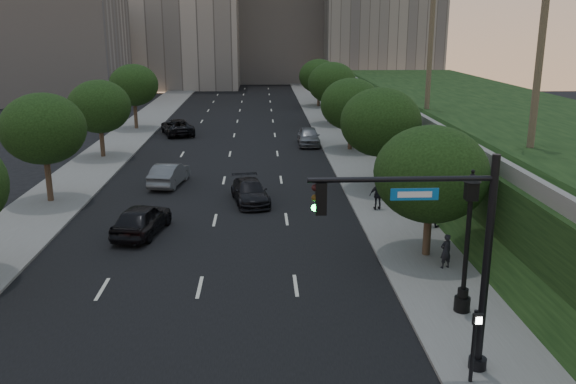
{
  "coord_description": "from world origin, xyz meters",
  "views": [
    {
      "loc": [
        2.61,
        -18.47,
        10.57
      ],
      "look_at": [
        3.76,
        6.77,
        3.6
      ],
      "focal_mm": 38.0,
      "sensor_mm": 36.0,
      "label": 1
    }
  ],
  "objects_px": {
    "traffic_signal_mast": "(451,264)",
    "pedestrian_c": "(378,195)",
    "pedestrian_b": "(432,210)",
    "sedan_far_right": "(309,136)",
    "sedan_mid_left": "(169,174)",
    "pedestrian_a": "(446,251)",
    "sedan_near_left": "(142,219)",
    "sedan_near_right": "(250,192)",
    "sedan_far_left": "(177,127)",
    "street_lamp": "(467,249)"
  },
  "relations": [
    {
      "from": "sedan_near_right",
      "to": "pedestrian_b",
      "type": "distance_m",
      "value": 11.12
    },
    {
      "from": "traffic_signal_mast",
      "to": "sedan_mid_left",
      "type": "xyz_separation_m",
      "value": [
        -11.85,
        23.71,
        -2.9
      ]
    },
    {
      "from": "sedan_far_right",
      "to": "pedestrian_c",
      "type": "relative_size",
      "value": 2.71
    },
    {
      "from": "street_lamp",
      "to": "sedan_far_left",
      "type": "height_order",
      "value": "street_lamp"
    },
    {
      "from": "sedan_far_left",
      "to": "pedestrian_b",
      "type": "distance_m",
      "value": 34.26
    },
    {
      "from": "traffic_signal_mast",
      "to": "sedan_far_left",
      "type": "relative_size",
      "value": 1.24
    },
    {
      "from": "traffic_signal_mast",
      "to": "pedestrian_a",
      "type": "height_order",
      "value": "traffic_signal_mast"
    },
    {
      "from": "pedestrian_b",
      "to": "pedestrian_c",
      "type": "relative_size",
      "value": 1.03
    },
    {
      "from": "sedan_near_left",
      "to": "sedan_far_right",
      "type": "bearing_deg",
      "value": -103.06
    },
    {
      "from": "sedan_mid_left",
      "to": "pedestrian_c",
      "type": "xyz_separation_m",
      "value": [
        13.0,
        -6.67,
        0.26
      ]
    },
    {
      "from": "street_lamp",
      "to": "sedan_near_right",
      "type": "xyz_separation_m",
      "value": [
        -8.18,
        15.31,
        -1.94
      ]
    },
    {
      "from": "sedan_mid_left",
      "to": "sedan_far_right",
      "type": "xyz_separation_m",
      "value": [
        10.55,
        13.74,
        0.04
      ]
    },
    {
      "from": "sedan_near_left",
      "to": "sedan_near_right",
      "type": "relative_size",
      "value": 1.01
    },
    {
      "from": "sedan_near_left",
      "to": "street_lamp",
      "type": "bearing_deg",
      "value": 155.44
    },
    {
      "from": "sedan_mid_left",
      "to": "pedestrian_a",
      "type": "relative_size",
      "value": 2.99
    },
    {
      "from": "pedestrian_b",
      "to": "pedestrian_c",
      "type": "distance_m",
      "value": 3.9
    },
    {
      "from": "pedestrian_c",
      "to": "pedestrian_a",
      "type": "bearing_deg",
      "value": 92.59
    },
    {
      "from": "sedan_far_right",
      "to": "pedestrian_c",
      "type": "distance_m",
      "value": 20.56
    },
    {
      "from": "sedan_near_right",
      "to": "sedan_far_right",
      "type": "relative_size",
      "value": 1.0
    },
    {
      "from": "sedan_far_left",
      "to": "pedestrian_c",
      "type": "height_order",
      "value": "pedestrian_c"
    },
    {
      "from": "sedan_near_left",
      "to": "pedestrian_b",
      "type": "distance_m",
      "value": 15.26
    },
    {
      "from": "sedan_near_left",
      "to": "sedan_near_right",
      "type": "bearing_deg",
      "value": -123.97
    },
    {
      "from": "traffic_signal_mast",
      "to": "sedan_near_left",
      "type": "xyz_separation_m",
      "value": [
        -11.83,
        13.67,
        -2.85
      ]
    },
    {
      "from": "street_lamp",
      "to": "sedan_mid_left",
      "type": "xyz_separation_m",
      "value": [
        -13.72,
        19.78,
        -1.86
      ]
    },
    {
      "from": "traffic_signal_mast",
      "to": "pedestrian_a",
      "type": "xyz_separation_m",
      "value": [
        2.47,
        8.11,
        -2.74
      ]
    },
    {
      "from": "street_lamp",
      "to": "sedan_far_right",
      "type": "xyz_separation_m",
      "value": [
        -3.17,
        33.52,
        -1.82
      ]
    },
    {
      "from": "traffic_signal_mast",
      "to": "pedestrian_a",
      "type": "relative_size",
      "value": 4.47
    },
    {
      "from": "traffic_signal_mast",
      "to": "pedestrian_c",
      "type": "distance_m",
      "value": 17.28
    },
    {
      "from": "traffic_signal_mast",
      "to": "pedestrian_b",
      "type": "bearing_deg",
      "value": 76.12
    },
    {
      "from": "sedan_near_right",
      "to": "pedestrian_c",
      "type": "bearing_deg",
      "value": -26.6
    },
    {
      "from": "sedan_far_right",
      "to": "pedestrian_a",
      "type": "bearing_deg",
      "value": -81.62
    },
    {
      "from": "pedestrian_a",
      "to": "pedestrian_c",
      "type": "distance_m",
      "value": 9.02
    },
    {
      "from": "sedan_far_right",
      "to": "pedestrian_c",
      "type": "height_order",
      "value": "pedestrian_c"
    },
    {
      "from": "sedan_near_right",
      "to": "sedan_far_right",
      "type": "xyz_separation_m",
      "value": [
        5.01,
        18.21,
        0.12
      ]
    },
    {
      "from": "street_lamp",
      "to": "pedestrian_b",
      "type": "bearing_deg",
      "value": 81.13
    },
    {
      "from": "pedestrian_b",
      "to": "pedestrian_c",
      "type": "height_order",
      "value": "pedestrian_b"
    },
    {
      "from": "sedan_mid_left",
      "to": "sedan_near_right",
      "type": "bearing_deg",
      "value": 150.51
    },
    {
      "from": "traffic_signal_mast",
      "to": "sedan_far_right",
      "type": "height_order",
      "value": "traffic_signal_mast"
    },
    {
      "from": "street_lamp",
      "to": "sedan_far_right",
      "type": "relative_size",
      "value": 1.18
    },
    {
      "from": "pedestrian_b",
      "to": "pedestrian_c",
      "type": "xyz_separation_m",
      "value": [
        -2.27,
        3.18,
        -0.02
      ]
    },
    {
      "from": "sedan_far_left",
      "to": "pedestrian_c",
      "type": "bearing_deg",
      "value": 102.2
    },
    {
      "from": "pedestrian_a",
      "to": "pedestrian_c",
      "type": "xyz_separation_m",
      "value": [
        -1.31,
        8.93,
        0.09
      ]
    },
    {
      "from": "pedestrian_b",
      "to": "sedan_far_right",
      "type": "bearing_deg",
      "value": -50.68
    },
    {
      "from": "sedan_mid_left",
      "to": "traffic_signal_mast",
      "type": "bearing_deg",
      "value": 125.97
    },
    {
      "from": "sedan_far_left",
      "to": "sedan_near_left",
      "type": "bearing_deg",
      "value": 76.47
    },
    {
      "from": "sedan_mid_left",
      "to": "sedan_far_right",
      "type": "bearing_deg",
      "value": -118.09
    },
    {
      "from": "sedan_far_left",
      "to": "sedan_far_right",
      "type": "distance_m",
      "value": 13.91
    },
    {
      "from": "sedan_far_right",
      "to": "sedan_mid_left",
      "type": "bearing_deg",
      "value": -126.46
    },
    {
      "from": "traffic_signal_mast",
      "to": "sedan_far_right",
      "type": "bearing_deg",
      "value": 91.98
    },
    {
      "from": "traffic_signal_mast",
      "to": "street_lamp",
      "type": "xyz_separation_m",
      "value": [
        1.88,
        3.93,
        -1.04
      ]
    }
  ]
}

